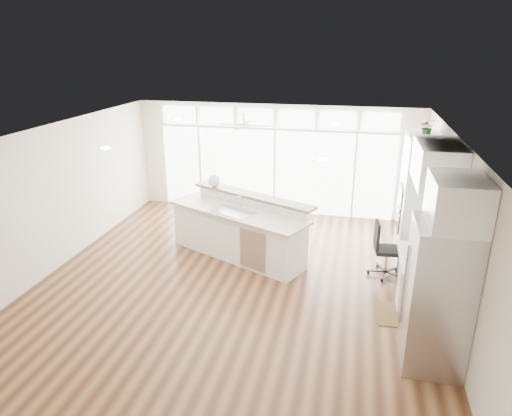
# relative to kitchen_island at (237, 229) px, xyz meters

# --- Properties ---
(floor) EXTENTS (7.00, 8.00, 0.02)m
(floor) POSITION_rel_kitchen_island_xyz_m (0.25, -1.22, -0.60)
(floor) COLOR #452715
(floor) RESTS_ON ground
(ceiling) EXTENTS (7.00, 8.00, 0.02)m
(ceiling) POSITION_rel_kitchen_island_xyz_m (0.25, -1.22, 2.11)
(ceiling) COLOR white
(ceiling) RESTS_ON wall_back
(wall_back) EXTENTS (7.00, 0.04, 2.70)m
(wall_back) POSITION_rel_kitchen_island_xyz_m (0.25, 2.78, 0.76)
(wall_back) COLOR beige
(wall_back) RESTS_ON floor
(wall_front) EXTENTS (7.00, 0.04, 2.70)m
(wall_front) POSITION_rel_kitchen_island_xyz_m (0.25, -5.22, 0.76)
(wall_front) COLOR beige
(wall_front) RESTS_ON floor
(wall_left) EXTENTS (0.04, 8.00, 2.70)m
(wall_left) POSITION_rel_kitchen_island_xyz_m (-3.25, -1.22, 0.76)
(wall_left) COLOR beige
(wall_left) RESTS_ON floor
(wall_right) EXTENTS (0.04, 8.00, 2.70)m
(wall_right) POSITION_rel_kitchen_island_xyz_m (3.75, -1.22, 0.76)
(wall_right) COLOR beige
(wall_right) RESTS_ON floor
(glass_wall) EXTENTS (5.80, 0.06, 2.08)m
(glass_wall) POSITION_rel_kitchen_island_xyz_m (0.25, 2.72, 0.46)
(glass_wall) COLOR white
(glass_wall) RESTS_ON wall_back
(transom_row) EXTENTS (5.90, 0.06, 0.40)m
(transom_row) POSITION_rel_kitchen_island_xyz_m (0.25, 2.72, 1.79)
(transom_row) COLOR white
(transom_row) RESTS_ON wall_back
(desk_window) EXTENTS (0.04, 0.85, 0.85)m
(desk_window) POSITION_rel_kitchen_island_xyz_m (3.71, -0.92, 0.96)
(desk_window) COLOR silver
(desk_window) RESTS_ON wall_right
(ceiling_fan) EXTENTS (1.16, 1.16, 0.32)m
(ceiling_fan) POSITION_rel_kitchen_island_xyz_m (-0.25, 1.58, 1.89)
(ceiling_fan) COLOR white
(ceiling_fan) RESTS_ON ceiling
(recessed_lights) EXTENTS (3.40, 3.00, 0.02)m
(recessed_lights) POSITION_rel_kitchen_island_xyz_m (0.25, -1.02, 2.09)
(recessed_lights) COLOR beige
(recessed_lights) RESTS_ON ceiling
(oven_cabinet) EXTENTS (0.64, 1.20, 2.50)m
(oven_cabinet) POSITION_rel_kitchen_island_xyz_m (3.42, 0.58, 0.66)
(oven_cabinet) COLOR white
(oven_cabinet) RESTS_ON floor
(desk_nook) EXTENTS (0.72, 1.30, 0.76)m
(desk_nook) POSITION_rel_kitchen_island_xyz_m (3.38, -0.92, -0.21)
(desk_nook) COLOR white
(desk_nook) RESTS_ON floor
(upper_cabinets) EXTENTS (0.64, 1.30, 0.64)m
(upper_cabinets) POSITION_rel_kitchen_island_xyz_m (3.42, -0.92, 1.76)
(upper_cabinets) COLOR white
(upper_cabinets) RESTS_ON wall_right
(refrigerator) EXTENTS (0.76, 0.90, 2.00)m
(refrigerator) POSITION_rel_kitchen_island_xyz_m (3.36, -2.57, 0.41)
(refrigerator) COLOR #B5B4B9
(refrigerator) RESTS_ON floor
(fridge_cabinet) EXTENTS (0.64, 0.90, 0.60)m
(fridge_cabinet) POSITION_rel_kitchen_island_xyz_m (3.42, -2.57, 1.71)
(fridge_cabinet) COLOR white
(fridge_cabinet) RESTS_ON wall_right
(framed_photos) EXTENTS (0.06, 0.22, 0.80)m
(framed_photos) POSITION_rel_kitchen_island_xyz_m (3.71, -0.30, 0.81)
(framed_photos) COLOR black
(framed_photos) RESTS_ON wall_right
(kitchen_island) EXTENTS (3.19, 2.28, 1.19)m
(kitchen_island) POSITION_rel_kitchen_island_xyz_m (0.00, 0.00, 0.00)
(kitchen_island) COLOR white
(kitchen_island) RESTS_ON floor
(rug) EXTENTS (1.03, 0.78, 0.01)m
(rug) POSITION_rel_kitchen_island_xyz_m (3.19, -1.52, -0.59)
(rug) COLOR #352211
(rug) RESTS_ON floor
(office_chair) EXTENTS (0.60, 0.56, 1.05)m
(office_chair) POSITION_rel_kitchen_island_xyz_m (2.89, -0.20, -0.07)
(office_chair) COLOR black
(office_chair) RESTS_ON floor
(fishbowl) EXTENTS (0.36, 0.36, 0.27)m
(fishbowl) POSITION_rel_kitchen_island_xyz_m (-0.69, 0.76, 0.73)
(fishbowl) COLOR silver
(fishbowl) RESTS_ON kitchen_island
(monitor) EXTENTS (0.10, 0.47, 0.39)m
(monitor) POSITION_rel_kitchen_island_xyz_m (3.30, -0.92, 0.36)
(monitor) COLOR black
(monitor) RESTS_ON desk_nook
(keyboard) EXTENTS (0.12, 0.29, 0.01)m
(keyboard) POSITION_rel_kitchen_island_xyz_m (3.13, -0.92, 0.17)
(keyboard) COLOR silver
(keyboard) RESTS_ON desk_nook
(potted_plant) EXTENTS (0.27, 0.30, 0.24)m
(potted_plant) POSITION_rel_kitchen_island_xyz_m (3.42, 0.58, 2.02)
(potted_plant) COLOR #275926
(potted_plant) RESTS_ON oven_cabinet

